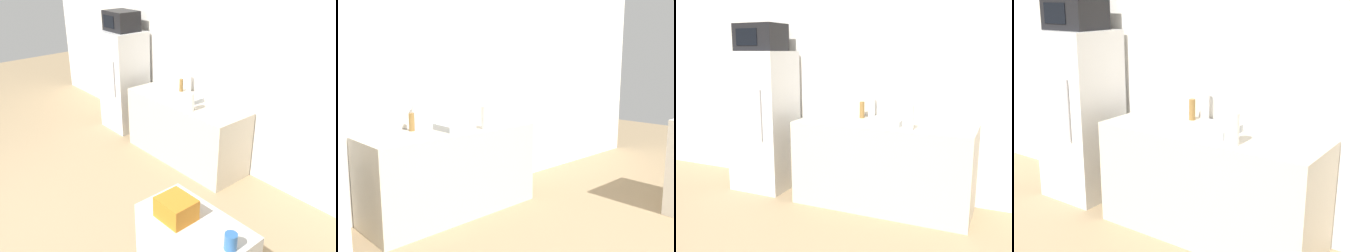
% 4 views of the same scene
% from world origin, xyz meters
% --- Properties ---
extents(wall_back, '(8.00, 0.06, 2.60)m').
position_xyz_m(wall_back, '(0.00, 3.22, 1.30)').
color(wall_back, white).
rests_on(wall_back, ground_plane).
extents(counter, '(1.81, 0.65, 0.89)m').
position_xyz_m(counter, '(0.10, 2.85, 0.44)').
color(counter, beige).
rests_on(counter, ground_plane).
extents(sink_basin, '(0.33, 0.30, 0.06)m').
position_xyz_m(sink_basin, '(0.15, 2.83, 0.92)').
color(sink_basin, '#9EA3A8').
rests_on(sink_basin, counter).
extents(bottle_tall, '(0.07, 0.07, 0.24)m').
position_xyz_m(bottle_tall, '(-0.13, 3.11, 1.01)').
color(bottle_tall, silver).
rests_on(bottle_tall, counter).
extents(bottle_short, '(0.06, 0.06, 0.18)m').
position_xyz_m(bottle_short, '(-0.21, 3.05, 0.98)').
color(bottle_short, olive).
rests_on(bottle_short, counter).
extents(paper_towel_roll, '(0.10, 0.10, 0.24)m').
position_xyz_m(paper_towel_roll, '(0.41, 2.63, 1.00)').
color(paper_towel_roll, white).
rests_on(paper_towel_roll, counter).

